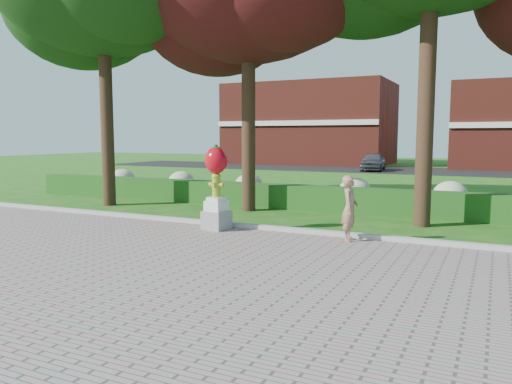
{
  "coord_description": "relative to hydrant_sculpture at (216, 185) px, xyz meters",
  "views": [
    {
      "loc": [
        5.29,
        -8.43,
        2.42
      ],
      "look_at": [
        0.7,
        1.0,
        1.25
      ],
      "focal_mm": 35.0,
      "sensor_mm": 36.0,
      "label": 1
    }
  ],
  "objects": [
    {
      "name": "ground",
      "position": [
        1.16,
        -2.5,
        -1.19
      ],
      "size": [
        100.0,
        100.0,
        0.0
      ],
      "primitive_type": "plane",
      "color": "#175715",
      "rests_on": "ground"
    },
    {
      "name": "walkway",
      "position": [
        1.16,
        -6.5,
        -1.17
      ],
      "size": [
        40.0,
        14.0,
        0.04
      ],
      "primitive_type": "cube",
      "color": "gray",
      "rests_on": "ground"
    },
    {
      "name": "curb",
      "position": [
        1.16,
        0.5,
        -1.11
      ],
      "size": [
        40.0,
        0.18,
        0.15
      ],
      "primitive_type": "cube",
      "color": "#ADADA5",
      "rests_on": "ground"
    },
    {
      "name": "lawn_hedge",
      "position": [
        1.16,
        4.5,
        -0.79
      ],
      "size": [
        24.0,
        0.7,
        0.8
      ],
      "primitive_type": "cube",
      "color": "#1A4614",
      "rests_on": "ground"
    },
    {
      "name": "hydrangea_row",
      "position": [
        1.73,
        5.5,
        -0.64
      ],
      "size": [
        20.1,
        1.1,
        0.99
      ],
      "color": "#B9BA8E",
      "rests_on": "ground"
    },
    {
      "name": "street",
      "position": [
        1.16,
        25.5,
        -1.18
      ],
      "size": [
        50.0,
        8.0,
        0.02
      ],
      "primitive_type": "cube",
      "color": "black",
      "rests_on": "ground"
    },
    {
      "name": "building_left",
      "position": [
        -8.84,
        31.5,
        2.31
      ],
      "size": [
        14.0,
        8.0,
        7.0
      ],
      "primitive_type": "cube",
      "color": "maroon",
      "rests_on": "ground"
    },
    {
      "name": "hydrant_sculpture",
      "position": [
        0.0,
        0.0,
        0.0
      ],
      "size": [
        0.66,
        0.66,
        2.17
      ],
      "rotation": [
        0.0,
        0.0,
        -0.14
      ],
      "color": "gray",
      "rests_on": "walkway"
    },
    {
      "name": "woman",
      "position": [
        3.45,
        0.1,
        -0.4
      ],
      "size": [
        0.42,
        0.59,
        1.5
      ],
      "primitive_type": "imported",
      "rotation": [
        0.0,
        0.0,
        1.69
      ],
      "color": "#9D745A",
      "rests_on": "walkway"
    },
    {
      "name": "parked_car",
      "position": [
        -1.45,
        24.12,
        -0.53
      ],
      "size": [
        1.94,
        3.9,
        1.28
      ],
      "primitive_type": "imported",
      "rotation": [
        0.0,
        0.0,
        0.12
      ],
      "color": "#42444A",
      "rests_on": "street"
    }
  ]
}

